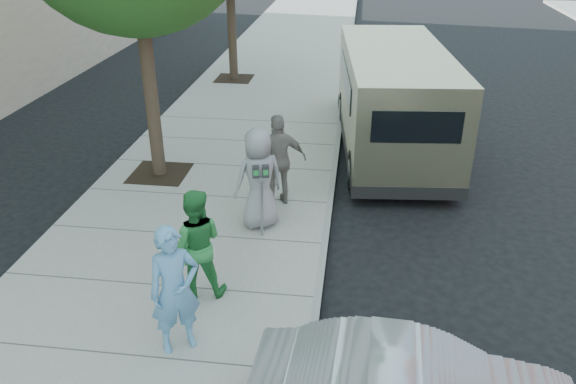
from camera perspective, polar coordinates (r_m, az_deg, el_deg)
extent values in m
plane|color=black|center=(9.92, -4.66, -5.41)|extent=(120.00, 120.00, 0.00)
cube|color=gray|center=(10.12, -10.25, -4.60)|extent=(5.00, 60.00, 0.15)
cube|color=gray|center=(9.72, 3.71, -5.62)|extent=(0.12, 60.00, 0.16)
cube|color=black|center=(12.48, -12.88, 1.90)|extent=(1.20, 1.20, 0.01)
cylinder|color=#38281E|center=(11.80, -13.87, 10.62)|extent=(0.28, 0.28, 3.96)
cube|color=black|center=(19.35, -5.50, 11.41)|extent=(1.20, 1.20, 0.01)
cylinder|color=#38281E|center=(18.96, -5.74, 16.53)|extent=(0.28, 0.28, 3.52)
cylinder|color=gray|center=(9.63, -2.70, -1.71)|extent=(0.05, 0.05, 1.06)
cube|color=gray|center=(9.37, -2.77, 1.35)|extent=(0.22, 0.11, 0.08)
cube|color=#2D2D30|center=(9.31, -3.29, 2.06)|extent=(0.13, 0.12, 0.21)
cube|color=#2D2D30|center=(9.32, -2.30, 2.11)|extent=(0.13, 0.12, 0.21)
cube|color=tan|center=(13.47, 10.67, 9.39)|extent=(2.75, 6.17, 2.21)
cube|color=tan|center=(16.74, 9.03, 10.99)|extent=(2.09, 0.79, 0.94)
cube|color=black|center=(10.54, 12.97, 6.42)|extent=(1.66, 0.17, 0.61)
cylinder|color=black|center=(15.52, 5.82, 8.50)|extent=(0.36, 0.87, 0.84)
cylinder|color=black|center=(15.77, 12.99, 8.25)|extent=(0.36, 0.87, 0.84)
cylinder|color=black|center=(11.73, 6.90, 2.19)|extent=(0.36, 0.87, 0.84)
cylinder|color=black|center=(12.06, 16.19, 1.98)|extent=(0.36, 0.87, 0.84)
imported|color=#5C98C5|center=(7.23, -11.43, -9.75)|extent=(0.77, 0.70, 1.77)
imported|color=#2B853D|center=(8.18, -9.36, -5.19)|extent=(0.92, 0.78, 1.69)
imported|color=gray|center=(9.80, -2.97, 1.36)|extent=(1.07, 0.98, 1.84)
imported|color=gray|center=(10.58, -0.93, 3.25)|extent=(1.14, 0.76, 1.79)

